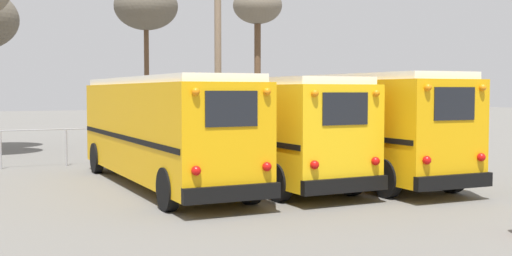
{
  "coord_description": "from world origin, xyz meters",
  "views": [
    {
      "loc": [
        -8.66,
        -17.83,
        2.83
      ],
      "look_at": [
        0.0,
        0.19,
        1.69
      ],
      "focal_mm": 45.0,
      "sensor_mm": 36.0,
      "label": 1
    }
  ],
  "objects_px": {
    "school_bus_1": "(258,126)",
    "bare_tree_1": "(146,7)",
    "school_bus_0": "(161,127)",
    "bare_tree_3": "(258,10)",
    "utility_pole": "(218,60)",
    "school_bus_2": "(341,122)"
  },
  "relations": [
    {
      "from": "school_bus_0",
      "to": "school_bus_2",
      "type": "relative_size",
      "value": 0.97
    },
    {
      "from": "school_bus_0",
      "to": "bare_tree_3",
      "type": "bearing_deg",
      "value": 54.53
    },
    {
      "from": "bare_tree_1",
      "to": "school_bus_0",
      "type": "bearing_deg",
      "value": -104.55
    },
    {
      "from": "school_bus_0",
      "to": "school_bus_2",
      "type": "bearing_deg",
      "value": -5.69
    },
    {
      "from": "school_bus_1",
      "to": "utility_pole",
      "type": "height_order",
      "value": "utility_pole"
    },
    {
      "from": "bare_tree_3",
      "to": "bare_tree_1",
      "type": "bearing_deg",
      "value": 167.33
    },
    {
      "from": "bare_tree_1",
      "to": "school_bus_1",
      "type": "bearing_deg",
      "value": -93.61
    },
    {
      "from": "school_bus_2",
      "to": "bare_tree_3",
      "type": "relative_size",
      "value": 1.27
    },
    {
      "from": "school_bus_2",
      "to": "utility_pole",
      "type": "xyz_separation_m",
      "value": [
        -0.52,
        9.35,
        2.42
      ]
    },
    {
      "from": "school_bus_0",
      "to": "school_bus_2",
      "type": "xyz_separation_m",
      "value": [
        5.95,
        -0.59,
        0.05
      ]
    },
    {
      "from": "school_bus_1",
      "to": "utility_pole",
      "type": "distance_m",
      "value": 9.88
    },
    {
      "from": "utility_pole",
      "to": "bare_tree_1",
      "type": "height_order",
      "value": "bare_tree_1"
    },
    {
      "from": "school_bus_0",
      "to": "bare_tree_1",
      "type": "relative_size",
      "value": 1.23
    },
    {
      "from": "utility_pole",
      "to": "bare_tree_3",
      "type": "height_order",
      "value": "bare_tree_3"
    },
    {
      "from": "school_bus_0",
      "to": "school_bus_1",
      "type": "height_order",
      "value": "school_bus_0"
    },
    {
      "from": "utility_pole",
      "to": "bare_tree_3",
      "type": "bearing_deg",
      "value": 49.0
    },
    {
      "from": "school_bus_0",
      "to": "school_bus_1",
      "type": "relative_size",
      "value": 1.1
    },
    {
      "from": "school_bus_1",
      "to": "bare_tree_1",
      "type": "xyz_separation_m",
      "value": [
        1.0,
        15.77,
        5.57
      ]
    },
    {
      "from": "school_bus_2",
      "to": "bare_tree_3",
      "type": "distance_m",
      "value": 16.07
    },
    {
      "from": "school_bus_1",
      "to": "bare_tree_1",
      "type": "bearing_deg",
      "value": 86.39
    },
    {
      "from": "school_bus_1",
      "to": "bare_tree_1",
      "type": "relative_size",
      "value": 1.11
    },
    {
      "from": "school_bus_1",
      "to": "bare_tree_3",
      "type": "distance_m",
      "value": 16.98
    }
  ]
}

